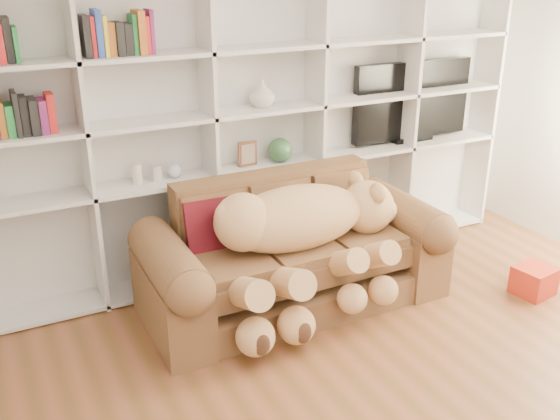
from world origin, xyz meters
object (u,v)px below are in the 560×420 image
gift_box (534,280)px  tv (412,102)px  teddy_bear (303,234)px  sofa (292,259)px

gift_box → tv: (-0.16, 1.40, 1.09)m
teddy_bear → tv: tv is taller
sofa → gift_box: bearing=-23.5°
teddy_bear → gift_box: (1.68, -0.54, -0.51)m
sofa → tv: 1.86m
teddy_bear → gift_box: bearing=-17.2°
gift_box → tv: tv is taller
sofa → gift_box: size_ratio=7.99×
sofa → tv: tv is taller
gift_box → teddy_bear: bearing=162.1°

